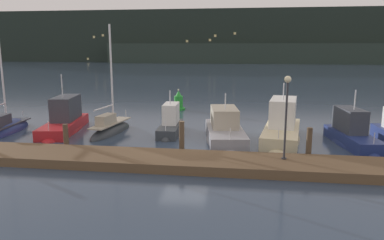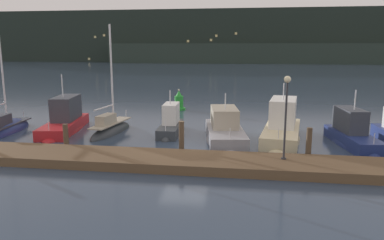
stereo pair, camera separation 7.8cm
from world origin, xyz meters
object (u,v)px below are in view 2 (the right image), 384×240
object	(u,v)px
motorboat_berth_6	(282,132)
dock_lamppost	(286,104)
sailboat_berth_3	(111,131)
sailboat_berth_1	(4,131)
motorboat_berth_5	(225,134)
channel_buoy	(179,102)
motorboat_berth_2	(65,124)
motorboat_berth_4	(170,129)
motorboat_berth_7	(352,139)

from	to	relation	value
motorboat_berth_6	dock_lamppost	distance (m)	6.26
sailboat_berth_3	sailboat_berth_1	bearing A→B (deg)	-172.69
sailboat_berth_1	motorboat_berth_5	bearing A→B (deg)	0.45
motorboat_berth_5	channel_buoy	bearing A→B (deg)	114.26
motorboat_berth_5	channel_buoy	world-z (taller)	motorboat_berth_5
sailboat_berth_3	dock_lamppost	size ratio (longest dim) A/B	1.96
motorboat_berth_6	motorboat_berth_2	bearing A→B (deg)	178.32
motorboat_berth_4	motorboat_berth_5	size ratio (longest dim) A/B	0.69
dock_lamppost	motorboat_berth_4	bearing A→B (deg)	137.12
sailboat_berth_3	motorboat_berth_2	bearing A→B (deg)	174.38
sailboat_berth_3	motorboat_berth_7	world-z (taller)	sailboat_berth_3
motorboat_berth_5	motorboat_berth_4	bearing A→B (deg)	160.37
sailboat_berth_3	dock_lamppost	world-z (taller)	sailboat_berth_3
motorboat_berth_2	channel_buoy	bearing A→B (deg)	57.16
motorboat_berth_2	motorboat_berth_7	size ratio (longest dim) A/B	1.19
sailboat_berth_3	channel_buoy	bearing A→B (deg)	74.26
motorboat_berth_5	motorboat_berth_7	xyz separation A→B (m)	(7.44, -0.04, -0.02)
motorboat_berth_2	motorboat_berth_5	xyz separation A→B (m)	(11.04, -1.14, -0.08)
motorboat_berth_4	motorboat_berth_5	bearing A→B (deg)	-19.63
motorboat_berth_2	sailboat_berth_1	bearing A→B (deg)	-161.56
sailboat_berth_1	channel_buoy	distance (m)	14.75
sailboat_berth_3	dock_lamppost	distance (m)	12.53
sailboat_berth_1	motorboat_berth_5	world-z (taller)	sailboat_berth_1
sailboat_berth_1	dock_lamppost	world-z (taller)	sailboat_berth_1
motorboat_berth_4	sailboat_berth_1	bearing A→B (deg)	-172.66
motorboat_berth_2	motorboat_berth_7	distance (m)	18.52
motorboat_berth_5	dock_lamppost	xyz separation A→B (m)	(3.08, -4.97, 2.71)
motorboat_berth_4	dock_lamppost	size ratio (longest dim) A/B	1.19
sailboat_berth_1	motorboat_berth_6	size ratio (longest dim) A/B	1.25
motorboat_berth_7	motorboat_berth_5	bearing A→B (deg)	179.66
dock_lamppost	sailboat_berth_1	bearing A→B (deg)	164.81
channel_buoy	motorboat_berth_6	bearing A→B (deg)	-50.33
sailboat_berth_1	motorboat_berth_4	bearing A→B (deg)	7.34
motorboat_berth_5	motorboat_berth_7	world-z (taller)	motorboat_berth_7
channel_buoy	dock_lamppost	size ratio (longest dim) A/B	0.48
motorboat_berth_5	dock_lamppost	world-z (taller)	dock_lamppost
sailboat_berth_3	motorboat_berth_4	bearing A→B (deg)	7.39
motorboat_berth_2	motorboat_berth_6	distance (m)	14.53
channel_buoy	motorboat_berth_4	bearing A→B (deg)	-83.02
motorboat_berth_6	channel_buoy	size ratio (longest dim) A/B	3.89
motorboat_berth_5	channel_buoy	size ratio (longest dim) A/B	3.58
motorboat_berth_4	motorboat_berth_2	bearing A→B (deg)	-178.61
motorboat_berth_2	motorboat_berth_6	xyz separation A→B (m)	(14.52, -0.43, 0.04)
motorboat_berth_4	motorboat_berth_5	world-z (taller)	motorboat_berth_5
sailboat_berth_1	channel_buoy	world-z (taller)	sailboat_berth_1
motorboat_berth_4	dock_lamppost	distance (m)	9.64
motorboat_berth_2	channel_buoy	world-z (taller)	motorboat_berth_2
motorboat_berth_7	channel_buoy	bearing A→B (deg)	138.70
motorboat_berth_2	motorboat_berth_4	bearing A→B (deg)	1.39
sailboat_berth_3	motorboat_berth_6	world-z (taller)	sailboat_berth_3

